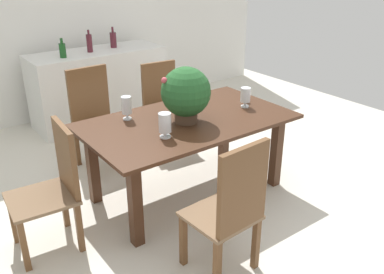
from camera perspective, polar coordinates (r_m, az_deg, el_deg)
name	(u,v)px	position (r m, az deg, el deg)	size (l,w,h in m)	color
ground_plane	(181,187)	(4.08, -1.46, -6.83)	(7.04, 7.04, 0.00)	silver
back_wall	(65,17)	(5.88, -16.92, 15.35)	(6.40, 0.10, 2.60)	white
dining_table	(188,131)	(3.72, -0.60, 0.84)	(1.83, 1.06, 0.74)	#422616
chair_near_left	(232,207)	(2.80, 5.45, -9.46)	(0.47, 0.45, 1.03)	brown
chair_far_left	(95,114)	(4.42, -13.14, 3.06)	(0.48, 0.47, 1.03)	brown
chair_head_end	(55,183)	(3.27, -18.22, -5.96)	(0.50, 0.48, 0.97)	brown
chair_far_right	(163,101)	(4.79, -3.93, 4.87)	(0.49, 0.50, 0.96)	brown
flower_centerpiece	(186,93)	(3.53, -0.84, 6.00)	(0.42, 0.42, 0.48)	#4C3828
crystal_vase_left	(127,106)	(3.68, -8.91, 4.20)	(0.09, 0.09, 0.21)	silver
crystal_vase_center_near	(165,124)	(3.28, -3.71, 1.84)	(0.10, 0.10, 0.20)	silver
crystal_vase_right	(245,96)	(3.97, 7.29, 5.63)	(0.09, 0.09, 0.19)	silver
wine_glass	(246,91)	(4.11, 7.31, 6.19)	(0.06, 0.06, 0.15)	silver
kitchen_counter	(99,87)	(5.63, -12.52, 6.73)	(1.70, 0.64, 0.94)	silver
wine_bottle_dark	(113,40)	(5.65, -10.69, 12.92)	(0.08, 0.08, 0.26)	#511E28
wine_bottle_amber	(89,43)	(5.44, -13.81, 12.35)	(0.07, 0.07, 0.27)	#511E28
wine_bottle_tall	(63,50)	(5.24, -17.23, 11.27)	(0.08, 0.08, 0.23)	#194C1E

